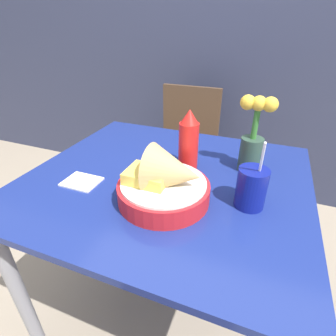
# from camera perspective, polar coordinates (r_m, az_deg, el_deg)

# --- Properties ---
(ground_plane) EXTENTS (12.00, 12.00, 0.00)m
(ground_plane) POSITION_cam_1_polar(r_m,az_deg,el_deg) (1.49, -0.27, -27.96)
(ground_plane) COLOR gray
(wall_window) EXTENTS (7.00, 0.06, 2.60)m
(wall_window) POSITION_cam_1_polar(r_m,az_deg,el_deg) (2.02, 14.97, 29.82)
(wall_window) COLOR #2D334C
(wall_window) RESTS_ON ground_plane
(dining_table) EXTENTS (0.98, 0.88, 0.77)m
(dining_table) POSITION_cam_1_polar(r_m,az_deg,el_deg) (1.00, -0.35, -7.38)
(dining_table) COLOR navy
(dining_table) RESTS_ON ground_plane
(chair_far_window) EXTENTS (0.40, 0.40, 0.88)m
(chair_far_window) POSITION_cam_1_polar(r_m,az_deg,el_deg) (1.84, 3.97, 5.55)
(chair_far_window) COLOR #473323
(chair_far_window) RESTS_ON ground_plane
(food_basket) EXTENTS (0.28, 0.28, 0.18)m
(food_basket) POSITION_cam_1_polar(r_m,az_deg,el_deg) (0.78, -0.28, -3.33)
(food_basket) COLOR red
(food_basket) RESTS_ON dining_table
(ketchup_bottle) EXTENTS (0.07, 0.07, 0.23)m
(ketchup_bottle) POSITION_cam_1_polar(r_m,az_deg,el_deg) (0.95, 4.50, 5.82)
(ketchup_bottle) COLOR red
(ketchup_bottle) RESTS_ON dining_table
(drink_cup) EXTENTS (0.09, 0.09, 0.22)m
(drink_cup) POSITION_cam_1_polar(r_m,az_deg,el_deg) (0.81, 17.64, -4.39)
(drink_cup) COLOR navy
(drink_cup) RESTS_ON dining_table
(flower_vase) EXTENTS (0.12, 0.08, 0.28)m
(flower_vase) POSITION_cam_1_polar(r_m,az_deg,el_deg) (0.97, 18.02, 6.20)
(flower_vase) COLOR #2D4738
(flower_vase) RESTS_ON dining_table
(napkin) EXTENTS (0.12, 0.10, 0.01)m
(napkin) POSITION_cam_1_polar(r_m,az_deg,el_deg) (0.95, -18.28, -2.84)
(napkin) COLOR white
(napkin) RESTS_ON dining_table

